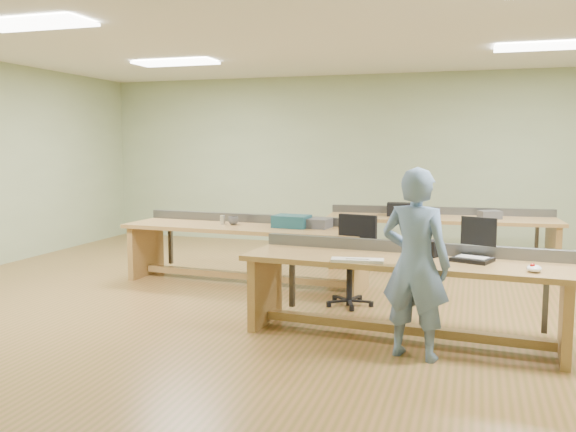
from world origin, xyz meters
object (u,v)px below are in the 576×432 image
object	(u,v)px
parts_bin_teal	(292,221)
workbench_back	(440,230)
person	(415,264)
task_chair	(351,272)
workbench_front	(403,279)
camera_bag	(427,248)
drinks_can	(223,220)
mug	(233,221)
parts_bin_grey	(313,223)
workbench_mid	(247,240)
laptop_base	(472,259)

from	to	relation	value
parts_bin_teal	workbench_back	bearing A→B (deg)	44.15
person	task_chair	world-z (taller)	person
workbench_front	camera_bag	size ratio (longest dim) A/B	13.44
person	camera_bag	bearing A→B (deg)	-79.74
parts_bin_teal	drinks_can	size ratio (longest dim) A/B	3.71
workbench_front	mug	bearing A→B (deg)	148.46
parts_bin_grey	mug	distance (m)	1.06
workbench_mid	person	bearing A→B (deg)	-39.66
person	workbench_mid	bearing A→B (deg)	-29.36
laptop_base	drinks_can	xyz separation A→B (m)	(-3.14, 1.71, 0.04)
workbench_front	laptop_base	xyz separation A→B (m)	(0.60, 0.03, 0.21)
workbench_mid	task_chair	size ratio (longest dim) A/B	3.25
workbench_mid	drinks_can	distance (m)	0.43
camera_bag	parts_bin_grey	world-z (taller)	camera_bag
workbench_front	workbench_mid	xyz separation A→B (m)	(-2.19, 1.71, 0.01)
person	parts_bin_grey	size ratio (longest dim) A/B	3.67
parts_bin_grey	workbench_mid	bearing A→B (deg)	-175.50
workbench_front	workbench_mid	size ratio (longest dim) A/B	0.92
parts_bin_teal	mug	distance (m)	0.80
workbench_mid	task_chair	world-z (taller)	task_chair
workbench_front	drinks_can	world-z (taller)	drinks_can
parts_bin_grey	drinks_can	bearing A→B (deg)	-178.36
workbench_back	parts_bin_teal	size ratio (longest dim) A/B	7.59
workbench_back	parts_bin_teal	world-z (taller)	parts_bin_teal
parts_bin_teal	mug	bearing A→B (deg)	178.78
parts_bin_grey	mug	xyz separation A→B (m)	(-1.06, -0.03, -0.01)
workbench_back	task_chair	distance (m)	2.51
workbench_back	task_chair	xyz separation A→B (m)	(-0.83, -2.36, -0.20)
mug	person	bearing A→B (deg)	-41.34
person	task_chair	bearing A→B (deg)	-47.58
workbench_front	task_chair	distance (m)	1.27
laptop_base	parts_bin_teal	size ratio (longest dim) A/B	0.75
parts_bin_teal	parts_bin_grey	bearing A→B (deg)	9.60
workbench_back	parts_bin_teal	distance (m)	2.43
workbench_front	laptop_base	world-z (taller)	workbench_front
drinks_can	mug	bearing A→B (deg)	2.82
workbench_front	task_chair	bearing A→B (deg)	127.94
laptop_base	drinks_can	world-z (taller)	drinks_can
workbench_mid	workbench_back	bearing A→B (deg)	39.68
mug	laptop_base	bearing A→B (deg)	-29.87
task_chair	parts_bin_grey	distance (m)	1.06
workbench_back	person	bearing A→B (deg)	-94.11
person	workbench_front	bearing A→B (deg)	-59.26
laptop_base	mug	xyz separation A→B (m)	(-2.99, 1.72, 0.03)
parts_bin_teal	laptop_base	bearing A→B (deg)	-37.81
task_chair	parts_bin_teal	bearing A→B (deg)	154.12
workbench_front	parts_bin_grey	distance (m)	2.23
mug	parts_bin_grey	bearing A→B (deg)	1.47
camera_bag	mug	bearing A→B (deg)	173.03
mug	camera_bag	bearing A→B (deg)	-31.06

